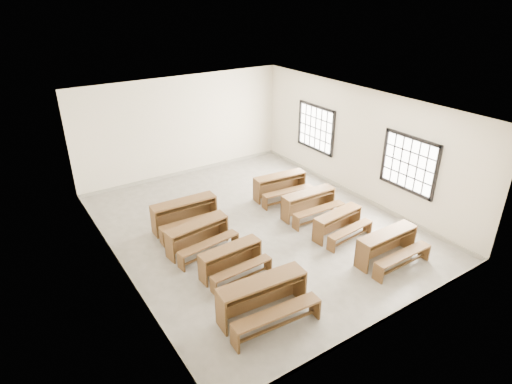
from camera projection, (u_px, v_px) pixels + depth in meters
room at (259, 148)px, 10.26m from camera, size 8.50×8.50×3.20m
desk_set_0 at (264, 296)px, 7.96m from camera, size 1.80×1.02×0.78m
desk_set_1 at (232, 259)px, 9.19m from camera, size 1.46×0.81×0.64m
desk_set_2 at (199, 235)px, 10.01m from camera, size 1.63×0.98×0.69m
desk_set_3 at (185, 213)px, 10.91m from camera, size 1.70×0.92×0.75m
desk_set_4 at (388, 245)px, 9.62m from camera, size 1.58×0.83×0.71m
desk_set_5 at (339, 222)px, 10.61m from camera, size 1.47×0.87×0.63m
desk_set_6 at (309, 202)px, 11.51m from camera, size 1.57×0.85×0.70m
desk_set_7 at (280, 185)px, 12.50m from camera, size 1.64×0.96×0.71m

